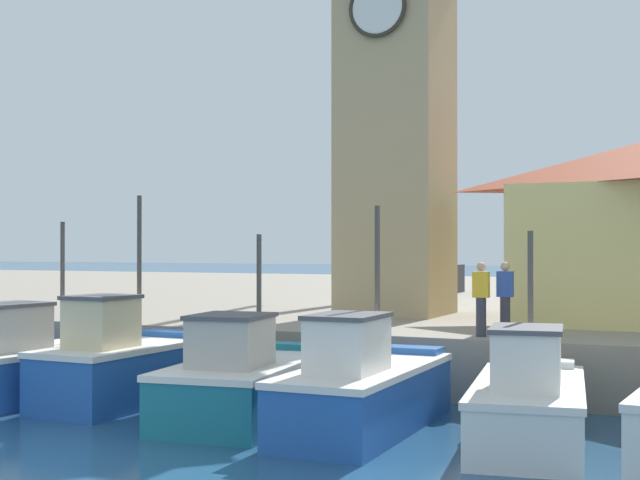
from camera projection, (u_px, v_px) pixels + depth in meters
The scene contains 10 objects.
quay_wharf at pixel (478, 307), 38.96m from camera, with size 120.00×40.00×1.38m, color gray.
fishing_boat_mid_left at pixel (38, 365), 19.47m from camera, with size 2.52×5.25×3.89m.
fishing_boat_center at pixel (122, 366), 18.74m from camera, with size 2.01×4.25×4.44m.
fishing_boat_mid_right at pixel (246, 382), 17.16m from camera, with size 2.71×5.04×3.58m.
fishing_boat_right_inner at pixel (364, 390), 16.03m from camera, with size 2.00×5.09×4.10m.
fishing_boat_right_outer at pixel (529, 403), 14.97m from camera, with size 2.50×4.93×3.61m.
clock_tower at pixel (396, 80), 25.81m from camera, with size 3.35×3.35×14.41m.
port_crane_far at pixel (436, 111), 38.48m from camera, with size 3.33×8.93×21.10m.
dock_worker_near_tower at pixel (505, 297), 19.57m from camera, with size 0.34×0.22×1.62m.
dock_worker_along_quay at pixel (481, 298), 19.31m from camera, with size 0.34×0.22×1.62m.
Camera 1 is at (9.88, -9.71, 3.31)m, focal length 50.00 mm.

